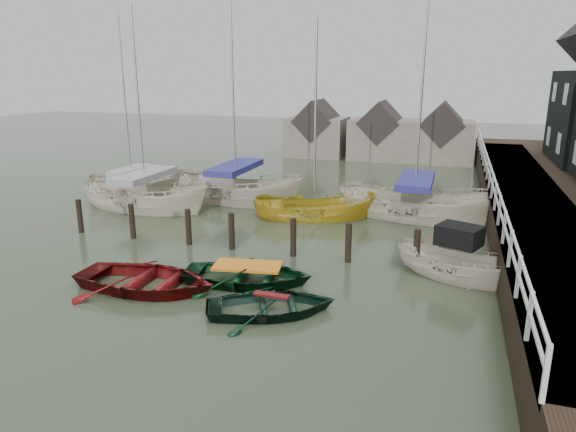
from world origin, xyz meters
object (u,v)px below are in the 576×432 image
(sailboat_a, at_px, (146,207))
(sailboat_b, at_px, (236,199))
(rowboat_dkgreen, at_px, (272,313))
(sailboat_c, at_px, (314,217))
(rowboat_green, at_px, (248,283))
(motorboat, at_px, (456,275))
(rowboat_red, at_px, (147,289))
(sailboat_e, at_px, (133,192))
(sailboat_d, at_px, (413,215))

(sailboat_a, height_order, sailboat_b, sailboat_b)
(rowboat_dkgreen, distance_m, sailboat_c, 9.85)
(sailboat_a, bearing_deg, sailboat_c, -78.04)
(sailboat_a, relative_size, sailboat_b, 0.85)
(rowboat_green, distance_m, sailboat_c, 8.03)
(rowboat_green, xyz_separation_m, sailboat_c, (-0.02, 8.03, 0.01))
(motorboat, relative_size, sailboat_c, 0.47)
(motorboat, xyz_separation_m, sailboat_a, (-14.46, 4.60, -0.04))
(rowboat_dkgreen, distance_m, sailboat_a, 13.07)
(rowboat_red, bearing_deg, sailboat_e, 34.89)
(sailboat_a, height_order, sailboat_c, sailboat_a)
(sailboat_b, xyz_separation_m, sailboat_e, (-6.11, -0.18, 0.01))
(sailboat_a, xyz_separation_m, sailboat_c, (8.23, 0.95, -0.04))
(rowboat_red, height_order, sailboat_a, sailboat_a)
(rowboat_dkgreen, relative_size, sailboat_b, 0.28)
(sailboat_d, distance_m, sailboat_e, 15.13)
(rowboat_red, xyz_separation_m, motorboat, (8.96, 3.88, 0.10))
(rowboat_green, relative_size, motorboat, 0.90)
(rowboat_red, distance_m, sailboat_e, 13.74)
(sailboat_b, bearing_deg, rowboat_dkgreen, -143.61)
(motorboat, bearing_deg, rowboat_green, 134.81)
(motorboat, distance_m, sailboat_a, 15.17)
(rowboat_green, distance_m, sailboat_b, 10.97)
(rowboat_green, distance_m, motorboat, 6.68)
(rowboat_green, bearing_deg, rowboat_red, 107.50)
(sailboat_d, bearing_deg, sailboat_e, 100.36)
(sailboat_b, height_order, sailboat_d, sailboat_d)
(sailboat_d, bearing_deg, sailboat_c, 120.20)
(sailboat_a, xyz_separation_m, sailboat_d, (12.55, 2.44, 0.00))
(rowboat_green, bearing_deg, sailboat_e, 38.66)
(rowboat_dkgreen, bearing_deg, sailboat_d, -39.82)
(rowboat_dkgreen, relative_size, sailboat_a, 0.33)
(rowboat_red, height_order, rowboat_dkgreen, rowboat_red)
(rowboat_green, relative_size, sailboat_c, 0.42)
(rowboat_dkgreen, relative_size, sailboat_e, 0.34)
(sailboat_a, bearing_deg, rowboat_green, -125.23)
(motorboat, distance_m, sailboat_c, 8.34)
(sailboat_c, height_order, sailboat_d, sailboat_d)
(sailboat_d, xyz_separation_m, sailboat_e, (-15.13, 0.19, 0.01))
(sailboat_e, bearing_deg, rowboat_green, -136.80)
(rowboat_red, xyz_separation_m, sailboat_b, (-1.96, 11.30, 0.06))
(sailboat_b, relative_size, sailboat_e, 1.21)
(rowboat_dkgreen, height_order, sailboat_a, sailboat_a)
(rowboat_dkgreen, bearing_deg, sailboat_e, 21.55)
(rowboat_red, bearing_deg, sailboat_a, 31.86)
(sailboat_a, height_order, sailboat_d, sailboat_d)
(rowboat_dkgreen, bearing_deg, motorboat, -74.22)
(sailboat_d, bearing_deg, sailboat_b, 98.74)
(motorboat, relative_size, sailboat_e, 0.43)
(sailboat_b, bearing_deg, rowboat_green, -145.92)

